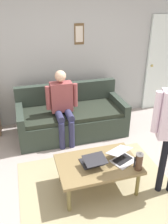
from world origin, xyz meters
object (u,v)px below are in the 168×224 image
object	(u,v)px
couch	(71,117)
coffee_table	(98,166)
interior_door	(164,64)
laptop_left	(122,157)
laptop_center	(93,161)
person_seated	(62,103)
french_press	(139,161)

from	to	relation	value
couch	coffee_table	bearing A→B (deg)	89.70
interior_door	coffee_table	bearing A→B (deg)	43.12
coffee_table	laptop_left	bearing A→B (deg)	175.75
coffee_table	laptop_center	size ratio (longest dim) A/B	3.03
laptop_left	person_seated	xyz separation A→B (m)	(0.52, -1.35, 0.26)
french_press	laptop_left	bearing A→B (deg)	-62.50
coffee_table	french_press	xyz separation A→B (m)	(-0.45, 0.25, 0.16)
laptop_center	french_press	world-z (taller)	french_press
interior_door	coffee_table	distance (m)	3.16
french_press	laptop_center	bearing A→B (deg)	-26.27
couch	laptop_left	xyz separation A→B (m)	(-0.32, 1.58, 0.16)
laptop_left	laptop_center	size ratio (longest dim) A/B	1.19
laptop_left	interior_door	bearing A→B (deg)	-132.08
interior_door	french_press	world-z (taller)	interior_door
interior_door	person_seated	xyz separation A→B (m)	(2.45, 0.79, -0.30)
laptop_left	person_seated	distance (m)	1.47
coffee_table	french_press	size ratio (longest dim) A/B	4.00
interior_door	couch	bearing A→B (deg)	14.00
couch	coffee_table	world-z (taller)	couch
coffee_table	person_seated	distance (m)	1.39
coffee_table	couch	bearing A→B (deg)	-90.30
couch	french_press	world-z (taller)	couch
coffee_table	french_press	distance (m)	0.54
coffee_table	laptop_left	distance (m)	0.34
laptop_center	couch	bearing A→B (deg)	-92.87
laptop_center	person_seated	distance (m)	1.35
interior_door	french_press	bearing A→B (deg)	52.55
couch	person_seated	xyz separation A→B (m)	(0.20, 0.23, 0.42)
couch	person_seated	size ratio (longest dim) A/B	1.54
interior_door	person_seated	size ratio (longest dim) A/B	1.60
laptop_left	laptop_center	xyz separation A→B (m)	(0.40, -0.03, 0.00)
person_seated	french_press	bearing A→B (deg)	111.90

